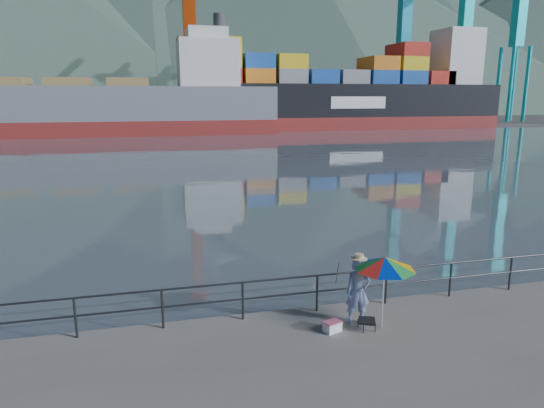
{
  "coord_description": "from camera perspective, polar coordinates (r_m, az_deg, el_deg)",
  "views": [
    {
      "loc": [
        -3.08,
        -9.63,
        5.6
      ],
      "look_at": [
        0.85,
        6.0,
        2.0
      ],
      "focal_mm": 32.0,
      "sensor_mm": 36.0,
      "label": 1
    }
  ],
  "objects": [
    {
      "name": "harbor_water",
      "position": [
        139.78,
        -13.03,
        9.99
      ],
      "size": [
        500.0,
        280.0,
        0.0
      ],
      "primitive_type": "cube",
      "color": "#505D68",
      "rests_on": "ground"
    },
    {
      "name": "far_dock",
      "position": [
        103.61,
        -6.92,
        9.41
      ],
      "size": [
        200.0,
        40.0,
        0.4
      ],
      "primitive_type": "cube",
      "color": "#514F4C",
      "rests_on": "ground"
    },
    {
      "name": "guardrail",
      "position": [
        12.79,
        1.02,
        -10.8
      ],
      "size": [
        22.0,
        0.06,
        1.03
      ],
      "color": "#2D3033",
      "rests_on": "ground"
    },
    {
      "name": "mountains",
      "position": [
        223.4,
        -3.37,
        20.28
      ],
      "size": [
        600.0,
        332.8,
        80.0
      ],
      "color": "#385147",
      "rests_on": "ground"
    },
    {
      "name": "port_cranes",
      "position": [
        100.18,
        6.19,
        18.49
      ],
      "size": [
        116.0,
        28.0,
        38.4
      ],
      "color": "#AC3919",
      "rests_on": "ground"
    },
    {
      "name": "container_stacks",
      "position": [
        109.47,
        5.3,
        11.19
      ],
      "size": [
        58.0,
        8.4,
        7.8
      ],
      "color": "yellow",
      "rests_on": "ground"
    },
    {
      "name": "fisherman",
      "position": [
        12.42,
        10.06,
        -10.14
      ],
      "size": [
        0.66,
        0.48,
        1.69
      ],
      "primitive_type": "imported",
      "rotation": [
        0.0,
        0.0,
        -0.13
      ],
      "color": "navy",
      "rests_on": "ground"
    },
    {
      "name": "beach_umbrella",
      "position": [
        12.02,
        13.12,
        -6.82
      ],
      "size": [
        1.66,
        1.66,
        1.83
      ],
      "color": "white",
      "rests_on": "ground"
    },
    {
      "name": "folding_stool",
      "position": [
        12.44,
        11.08,
        -13.71
      ],
      "size": [
        0.52,
        0.52,
        0.26
      ],
      "color": "black",
      "rests_on": "ground"
    },
    {
      "name": "cooler_bag",
      "position": [
        12.23,
        7.11,
        -14.15
      ],
      "size": [
        0.47,
        0.39,
        0.23
      ],
      "primitive_type": "cube",
      "rotation": [
        0.0,
        0.0,
        0.35
      ],
      "color": "white",
      "rests_on": "ground"
    },
    {
      "name": "fishing_rod",
      "position": [
        13.67,
        7.56,
        -11.71
      ],
      "size": [
        0.63,
        1.69,
        1.26
      ],
      "primitive_type": "cylinder",
      "rotation": [
        0.96,
        0.0,
        -0.35
      ],
      "color": "black",
      "rests_on": "ground"
    },
    {
      "name": "bulk_carrier",
      "position": [
        78.96,
        -19.24,
        10.8
      ],
      "size": [
        56.02,
        9.69,
        14.5
      ],
      "color": "maroon",
      "rests_on": "ground"
    },
    {
      "name": "container_ship",
      "position": [
        90.77,
        9.92,
        12.58
      ],
      "size": [
        56.09,
        9.35,
        18.1
      ],
      "color": "maroon",
      "rests_on": "ground"
    }
  ]
}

